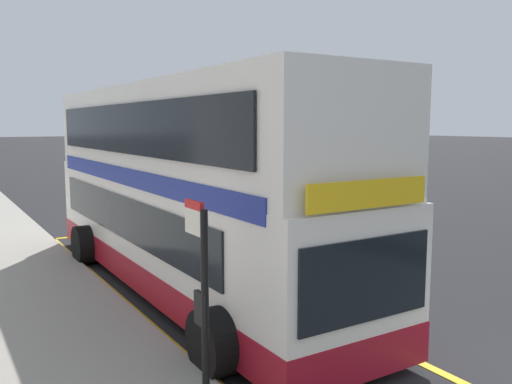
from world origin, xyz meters
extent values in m
plane|color=black|center=(0.00, 32.00, 0.00)|extent=(260.00, 260.00, 0.00)
cube|color=white|center=(-2.45, 7.95, 1.35)|extent=(2.48, 11.40, 2.30)
cube|color=white|center=(-2.45, 7.95, 3.45)|extent=(2.45, 11.17, 1.90)
cube|color=maroon|center=(-2.45, 7.95, 0.50)|extent=(2.50, 11.42, 0.60)
cube|color=navy|center=(-2.45, 7.95, 2.52)|extent=(2.51, 10.49, 0.36)
cube|color=black|center=(-3.71, 8.35, 1.65)|extent=(0.04, 9.12, 0.90)
cube|color=black|center=(-3.71, 7.95, 3.50)|extent=(0.04, 10.03, 1.00)
cube|color=black|center=(-2.45, 2.23, 1.60)|extent=(2.18, 0.04, 1.10)
cube|color=yellow|center=(-2.45, 2.23, 2.72)|extent=(1.98, 0.04, 0.36)
cylinder|color=black|center=(-3.78, 3.85, 0.50)|extent=(0.56, 1.00, 1.00)
cylinder|color=black|center=(-1.12, 3.85, 0.50)|extent=(0.56, 1.00, 1.00)
cylinder|color=black|center=(-3.78, 11.09, 0.50)|extent=(0.56, 1.00, 1.00)
cylinder|color=black|center=(-1.12, 11.09, 0.50)|extent=(0.56, 1.00, 1.00)
cube|color=gold|center=(-3.92, 7.58, 0.01)|extent=(0.16, 14.24, 0.01)
cube|color=gold|center=(-1.01, 7.58, 0.01)|extent=(0.16, 14.24, 0.01)
cube|color=gold|center=(-2.46, 14.62, 0.01)|extent=(3.07, 0.16, 0.01)
cylinder|color=black|center=(-4.53, 2.70, 1.39)|extent=(0.09, 0.09, 2.50)
cube|color=silver|center=(-4.53, 2.96, 2.46)|extent=(0.05, 0.42, 0.30)
cube|color=red|center=(-4.53, 2.96, 2.66)|extent=(0.05, 0.42, 0.10)
cube|color=black|center=(-4.53, 2.80, 1.44)|extent=(0.06, 0.28, 0.40)
cube|color=maroon|center=(2.59, 27.91, 0.66)|extent=(1.76, 4.20, 0.72)
cube|color=black|center=(2.59, 27.81, 1.32)|extent=(1.52, 1.90, 0.60)
cylinder|color=black|center=(1.65, 29.21, 0.30)|extent=(0.22, 0.60, 0.60)
cylinder|color=black|center=(3.52, 29.21, 0.30)|extent=(0.22, 0.60, 0.60)
cylinder|color=black|center=(1.65, 26.61, 0.30)|extent=(0.22, 0.60, 0.60)
cylinder|color=black|center=(3.52, 26.61, 0.30)|extent=(0.22, 0.60, 0.60)
cube|color=silver|center=(2.61, 19.90, 0.66)|extent=(1.76, 4.20, 0.72)
cube|color=black|center=(2.61, 19.80, 1.32)|extent=(1.52, 1.90, 0.60)
cylinder|color=black|center=(1.67, 21.20, 0.30)|extent=(0.22, 0.60, 0.60)
cylinder|color=black|center=(3.54, 21.20, 0.30)|extent=(0.22, 0.60, 0.60)
cylinder|color=black|center=(1.67, 18.60, 0.30)|extent=(0.22, 0.60, 0.60)
cylinder|color=black|center=(3.54, 18.60, 0.30)|extent=(0.22, 0.60, 0.60)
cube|color=#196066|center=(4.99, 41.10, 0.66)|extent=(1.76, 4.20, 0.72)
cube|color=black|center=(4.99, 41.00, 1.32)|extent=(1.52, 1.90, 0.60)
cylinder|color=black|center=(4.05, 42.40, 0.30)|extent=(0.22, 0.60, 0.60)
cylinder|color=black|center=(5.92, 42.40, 0.30)|extent=(0.22, 0.60, 0.60)
cylinder|color=black|center=(4.05, 39.80, 0.30)|extent=(0.22, 0.60, 0.60)
cylinder|color=black|center=(5.92, 39.80, 0.30)|extent=(0.22, 0.60, 0.60)
camera|label=1|loc=(-7.15, -2.62, 3.59)|focal=37.25mm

